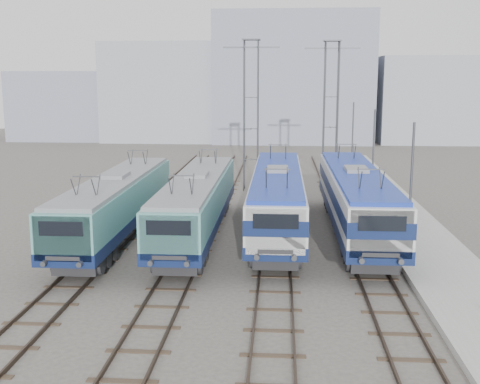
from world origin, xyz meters
The scene contains 15 objects.
ground centered at (0.00, 0.00, 0.00)m, with size 160.00×160.00×0.00m, color #514C47.
platform centered at (10.20, 8.00, 0.15)m, with size 4.00×70.00×0.30m, color #9E9E99.
locomotive_far_left centered at (-6.75, 5.97, 2.18)m, with size 2.76×17.42×3.28m.
locomotive_center_left centered at (-2.25, 6.41, 2.19)m, with size 2.78×17.54×3.30m.
locomotive_center_right centered at (2.25, 7.83, 2.33)m, with size 2.89×18.28×3.44m.
locomotive_far_right centered at (6.75, 7.72, 2.37)m, with size 2.94×18.58×3.49m.
catenary_tower_west centered at (0.00, 22.00, 6.64)m, with size 4.50×1.20×12.00m.
catenary_tower_east centered at (6.50, 24.00, 6.64)m, with size 4.50×1.20×12.00m.
mast_front centered at (8.60, 2.00, 3.50)m, with size 0.12×0.12×7.00m, color #3F4247.
mast_mid centered at (8.60, 14.00, 3.50)m, with size 0.12×0.12×7.00m, color #3F4247.
mast_rear centered at (8.60, 26.00, 3.50)m, with size 0.12×0.12×7.00m, color #3F4247.
building_west centered at (-14.00, 62.00, 7.00)m, with size 18.00×12.00×14.00m, color #949AA6.
building_center centered at (4.00, 62.00, 9.00)m, with size 22.00×14.00×18.00m, color gray.
building_east centered at (24.00, 62.00, 6.00)m, with size 16.00×12.00×12.00m, color #949AA6.
building_far_west centered at (-30.00, 62.00, 5.00)m, with size 14.00×10.00×10.00m, color gray.
Camera 1 is at (2.44, -26.46, 9.00)m, focal length 45.00 mm.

